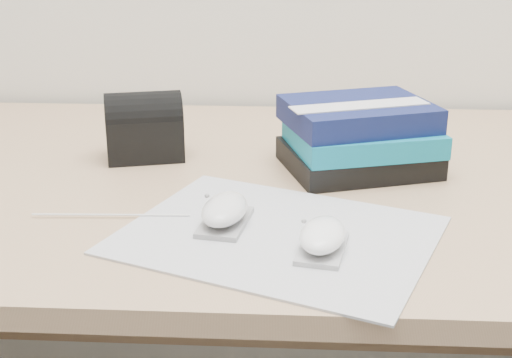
# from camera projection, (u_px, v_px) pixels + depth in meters

# --- Properties ---
(desk) EXTENTS (1.60, 0.80, 0.73)m
(desk) POSITION_uv_depth(u_px,v_px,m) (292.00, 291.00, 1.22)
(desk) COLOR #A67F5C
(desk) RESTS_ON ground
(mousepad) EXTENTS (0.45, 0.40, 0.00)m
(mousepad) POSITION_uv_depth(u_px,v_px,m) (278.00, 235.00, 0.87)
(mousepad) COLOR #96979E
(mousepad) RESTS_ON desk
(mouse_rear) EXTENTS (0.07, 0.11, 0.04)m
(mouse_rear) POSITION_uv_depth(u_px,v_px,m) (225.00, 211.00, 0.89)
(mouse_rear) COLOR gray
(mouse_rear) RESTS_ON mousepad
(mouse_front) EXTENTS (0.07, 0.10, 0.04)m
(mouse_front) POSITION_uv_depth(u_px,v_px,m) (323.00, 237.00, 0.82)
(mouse_front) COLOR #A5A5A8
(mouse_front) RESTS_ON mousepad
(usb_cable) EXTENTS (0.21, 0.01, 0.00)m
(usb_cable) POSITION_uv_depth(u_px,v_px,m) (111.00, 215.00, 0.92)
(usb_cable) COLOR white
(usb_cable) RESTS_ON mousepad
(book_stack) EXTENTS (0.26, 0.23, 0.11)m
(book_stack) POSITION_uv_depth(u_px,v_px,m) (359.00, 136.00, 1.09)
(book_stack) COLOR black
(book_stack) RESTS_ON desk
(pouch) EXTENTS (0.14, 0.11, 0.11)m
(pouch) POSITION_uv_depth(u_px,v_px,m) (144.00, 127.00, 1.14)
(pouch) COLOR black
(pouch) RESTS_ON desk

